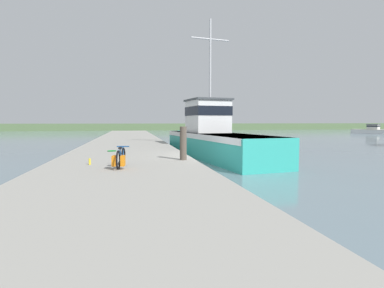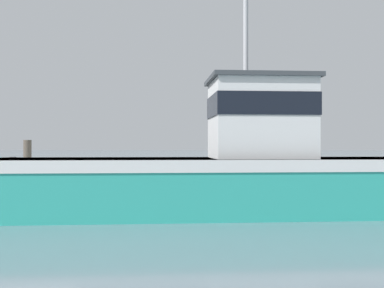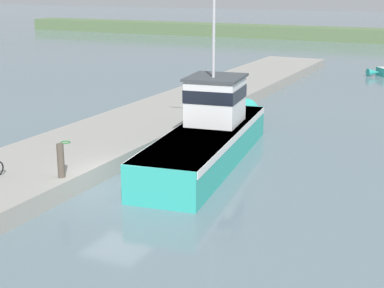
{
  "view_description": "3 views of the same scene",
  "coord_description": "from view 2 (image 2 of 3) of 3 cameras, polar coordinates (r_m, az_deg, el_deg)",
  "views": [
    {
      "loc": [
        -3.8,
        -13.32,
        2.33
      ],
      "look_at": [
        -0.61,
        2.28,
        1.14
      ],
      "focal_mm": 28.0,
      "sensor_mm": 36.0,
      "label": 1
    },
    {
      "loc": [
        15.05,
        5.47,
        1.96
      ],
      "look_at": [
        0.19,
        4.67,
        1.98
      ],
      "focal_mm": 45.0,
      "sensor_mm": 36.0,
      "label": 2
    },
    {
      "loc": [
        12.45,
        -18.83,
        8.16
      ],
      "look_at": [
        1.42,
        4.0,
        1.18
      ],
      "focal_mm": 55.0,
      "sensor_mm": 36.0,
      "label": 3
    }
  ],
  "objects": [
    {
      "name": "water_bottle_on_curb",
      "position": [
        21.69,
        -17.05,
        -2.94
      ],
      "size": [
        0.07,
        0.07,
        0.23
      ],
      "primitive_type": "cylinder",
      "color": "yellow",
      "rests_on": "dock_pier"
    },
    {
      "name": "ground_plane",
      "position": [
        16.14,
        -16.87,
        -7.06
      ],
      "size": [
        320.0,
        320.0,
        0.0
      ],
      "primitive_type": "plane",
      "color": "slate"
    },
    {
      "name": "dock_pier",
      "position": [
        19.98,
        -12.84,
        -4.61
      ],
      "size": [
        5.77,
        80.0,
        0.76
      ],
      "primitive_type": "cube",
      "color": "gray",
      "rests_on": "ground_plane"
    },
    {
      "name": "hose_coil",
      "position": [
        20.05,
        -4.16,
        -3.44
      ],
      "size": [
        0.47,
        0.47,
        0.04
      ],
      "primitive_type": "torus",
      "color": "#197A2D",
      "rests_on": "dock_pier"
    },
    {
      "name": "bicycle_touring",
      "position": [
        21.02,
        -20.61,
        -2.47
      ],
      "size": [
        0.57,
        1.65,
        0.7
      ],
      "rotation": [
        0.0,
        0.0,
        -0.14
      ],
      "color": "black",
      "rests_on": "dock_pier"
    },
    {
      "name": "fishing_boat_main",
      "position": [
        13.58,
        4.6,
        -2.95
      ],
      "size": [
        4.59,
        14.64,
        9.08
      ],
      "rotation": [
        0.0,
        0.0,
        0.13
      ],
      "color": "teal",
      "rests_on": "ground_plane"
    },
    {
      "name": "mooring_post",
      "position": [
        18.09,
        -18.93,
        -1.7
      ],
      "size": [
        0.28,
        0.28,
        1.37
      ],
      "primitive_type": "cylinder",
      "color": "#51473D",
      "rests_on": "dock_pier"
    }
  ]
}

